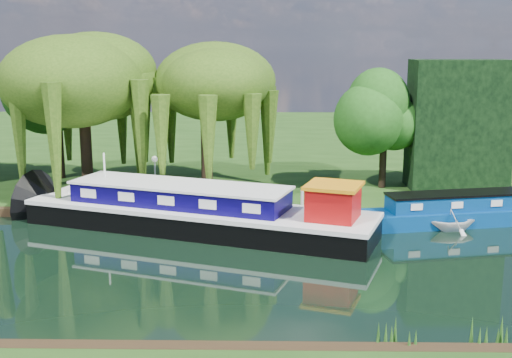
{
  "coord_description": "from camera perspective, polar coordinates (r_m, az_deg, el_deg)",
  "views": [
    {
      "loc": [
        7.09,
        -26.1,
        9.36
      ],
      "look_at": [
        6.51,
        5.08,
        2.8
      ],
      "focal_mm": 45.0,
      "sensor_mm": 36.0,
      "label": 1
    }
  ],
  "objects": [
    {
      "name": "dutch_barge",
      "position": [
        32.91,
        -4.96,
        -2.96
      ],
      "size": [
        18.63,
        9.91,
        3.86
      ],
      "rotation": [
        0.0,
        0.0,
        -0.33
      ],
      "color": "black",
      "rests_on": "ground"
    },
    {
      "name": "mooring_posts",
      "position": [
        36.31,
        -11.03,
        -1.74
      ],
      "size": [
        19.16,
        0.16,
        1.0
      ],
      "color": "silver",
      "rests_on": "far_bank"
    },
    {
      "name": "white_cruiser",
      "position": [
        34.46,
        17.08,
        -4.42
      ],
      "size": [
        2.69,
        2.44,
        1.24
      ],
      "primitive_type": "imported",
      "rotation": [
        0.0,
        0.0,
        1.76
      ],
      "color": "silver",
      "rests_on": "ground"
    },
    {
      "name": "reeds_near",
      "position": [
        20.52,
        0.37,
        -13.55
      ],
      "size": [
        33.7,
        1.5,
        1.1
      ],
      "color": "#1A4E15",
      "rests_on": "ground"
    },
    {
      "name": "narrowboat",
      "position": [
        35.93,
        18.36,
        -2.76
      ],
      "size": [
        12.84,
        4.6,
        1.85
      ],
      "rotation": [
        0.0,
        0.0,
        0.2
      ],
      "color": "navy",
      "rests_on": "ground"
    },
    {
      "name": "tree_far_right",
      "position": [
        40.89,
        11.37,
        5.37
      ],
      "size": [
        3.93,
        3.93,
        6.43
      ],
      "color": "black",
      "rests_on": "far_bank"
    },
    {
      "name": "willow_left",
      "position": [
        40.49,
        -15.17,
        8.27
      ],
      "size": [
        7.64,
        7.64,
        9.16
      ],
      "color": "black",
      "rests_on": "far_bank"
    },
    {
      "name": "far_bank",
      "position": [
        61.2,
        -5.61,
        3.24
      ],
      "size": [
        120.0,
        52.0,
        0.45
      ],
      "primitive_type": "cube",
      "color": "#19390F",
      "rests_on": "ground"
    },
    {
      "name": "ground",
      "position": [
        28.62,
        -13.46,
        -7.55
      ],
      "size": [
        120.0,
        120.0,
        0.0
      ],
      "primitive_type": "plane",
      "color": "black"
    },
    {
      "name": "willow_right",
      "position": [
        39.25,
        -4.49,
        7.57
      ],
      "size": [
        6.74,
        6.74,
        8.21
      ],
      "color": "black",
      "rests_on": "far_bank"
    },
    {
      "name": "lamppost",
      "position": [
        37.83,
        -8.98,
        1.16
      ],
      "size": [
        0.36,
        0.36,
        2.56
      ],
      "color": "silver",
      "rests_on": "far_bank"
    },
    {
      "name": "conifer_hedge",
      "position": [
        42.12,
        17.54,
        4.63
      ],
      "size": [
        6.0,
        3.0,
        8.0
      ],
      "primitive_type": "cube",
      "color": "black",
      "rests_on": "far_bank"
    },
    {
      "name": "tree_far_mid",
      "position": [
        44.95,
        -17.33,
        6.93
      ],
      "size": [
        4.83,
        4.83,
        7.9
      ],
      "color": "black",
      "rests_on": "far_bank"
    }
  ]
}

